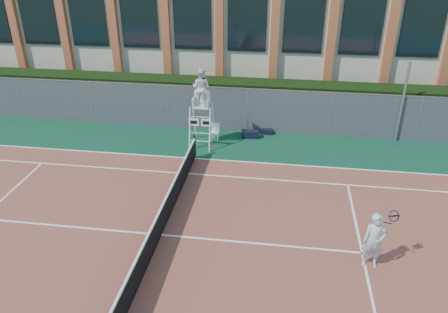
# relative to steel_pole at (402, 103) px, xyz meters

# --- Properties ---
(ground) EXTENTS (120.00, 120.00, 0.00)m
(ground) POSITION_rel_steel_pole_xyz_m (-9.08, -8.70, -1.90)
(ground) COLOR #233814
(apron) EXTENTS (36.00, 20.00, 0.01)m
(apron) POSITION_rel_steel_pole_xyz_m (-9.08, -7.70, -1.90)
(apron) COLOR #0B3423
(apron) RESTS_ON ground
(tennis_court) EXTENTS (23.77, 10.97, 0.02)m
(tennis_court) POSITION_rel_steel_pole_xyz_m (-9.08, -8.70, -1.88)
(tennis_court) COLOR brown
(tennis_court) RESTS_ON apron
(tennis_net) EXTENTS (0.10, 11.30, 1.10)m
(tennis_net) POSITION_rel_steel_pole_xyz_m (-9.08, -8.70, -1.37)
(tennis_net) COLOR black
(tennis_net) RESTS_ON ground
(fence) EXTENTS (40.00, 0.06, 2.20)m
(fence) POSITION_rel_steel_pole_xyz_m (-9.08, 0.10, -0.80)
(fence) COLOR #595E60
(fence) RESTS_ON ground
(hedge) EXTENTS (40.00, 1.40, 2.20)m
(hedge) POSITION_rel_steel_pole_xyz_m (-9.08, 1.30, -0.80)
(hedge) COLOR black
(hedge) RESTS_ON ground
(building) EXTENTS (45.00, 10.60, 8.22)m
(building) POSITION_rel_steel_pole_xyz_m (-9.08, 9.25, 2.24)
(building) COLOR beige
(building) RESTS_ON ground
(steel_pole) EXTENTS (0.12, 0.12, 3.80)m
(steel_pole) POSITION_rel_steel_pole_xyz_m (0.00, 0.00, 0.00)
(steel_pole) COLOR #9EA0A5
(steel_pole) RESTS_ON ground
(umpire_chair) EXTENTS (1.02, 1.57, 3.64)m
(umpire_chair) POSITION_rel_steel_pole_xyz_m (-9.03, -1.65, 0.76)
(umpire_chair) COLOR white
(umpire_chair) RESTS_ON ground
(plastic_chair) EXTENTS (0.40, 0.40, 0.82)m
(plastic_chair) POSITION_rel_steel_pole_xyz_m (-8.51, -1.07, -1.41)
(plastic_chair) COLOR silver
(plastic_chair) RESTS_ON apron
(sports_bag_near) EXTENTS (0.84, 0.37, 0.35)m
(sports_bag_near) POSITION_rel_steel_pole_xyz_m (-6.87, -0.64, -1.72)
(sports_bag_near) COLOR black
(sports_bag_near) RESTS_ON apron
(sports_bag_far) EXTENTS (0.62, 0.27, 0.25)m
(sports_bag_far) POSITION_rel_steel_pole_xyz_m (-6.14, -0.10, -1.77)
(sports_bag_far) COLOR black
(sports_bag_far) RESTS_ON apron
(tennis_player) EXTENTS (0.99, 0.67, 1.79)m
(tennis_player) POSITION_rel_steel_pole_xyz_m (-2.55, -9.22, -0.98)
(tennis_player) COLOR #AFC1D2
(tennis_player) RESTS_ON tennis_court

